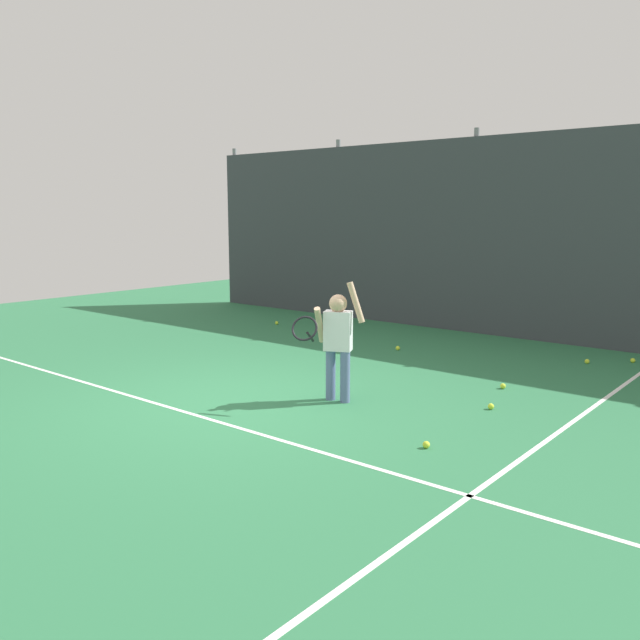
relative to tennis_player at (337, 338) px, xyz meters
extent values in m
plane|color=#2D7247|center=(-0.85, -0.76, -0.73)|extent=(20.00, 20.00, 0.00)
cube|color=white|center=(-0.85, -1.34, -0.72)|extent=(9.00, 0.05, 0.00)
cube|color=white|center=(2.31, 0.24, -0.72)|extent=(0.05, 9.00, 0.00)
cube|color=#383D42|center=(-0.85, 4.89, 0.95)|extent=(12.15, 0.08, 3.35)
cylinder|color=slate|center=(-6.78, 4.95, 1.02)|extent=(0.09, 0.09, 3.50)
cylinder|color=slate|center=(-3.82, 4.95, 1.02)|extent=(0.09, 0.09, 3.50)
cylinder|color=slate|center=(-0.85, 4.95, 1.02)|extent=(0.09, 0.09, 3.50)
cylinder|color=slate|center=(-0.09, 0.01, -0.44)|extent=(0.11, 0.11, 0.58)
cylinder|color=slate|center=(0.10, 0.03, -0.44)|extent=(0.11, 0.11, 0.58)
cube|color=white|center=(0.00, 0.02, 0.07)|extent=(0.34, 0.28, 0.44)
sphere|color=tan|center=(0.00, 0.02, 0.38)|extent=(0.20, 0.20, 0.20)
cylinder|color=tan|center=(0.17, 0.12, 0.39)|extent=(0.22, 0.15, 0.46)
cylinder|color=tan|center=(-0.15, -0.11, 0.14)|extent=(0.18, 0.29, 0.43)
cylinder|color=black|center=(-0.17, -0.26, 0.03)|extent=(0.13, 0.23, 0.15)
torus|color=black|center=(-0.08, -0.46, 0.16)|extent=(0.33, 0.27, 0.26)
sphere|color=#CCE033|center=(1.23, 1.68, -0.69)|extent=(0.07, 0.07, 0.07)
sphere|color=#CCE033|center=(-3.98, 3.28, -0.69)|extent=(0.07, 0.07, 0.07)
sphere|color=#CCE033|center=(1.48, 0.80, -0.69)|extent=(0.07, 0.07, 0.07)
sphere|color=#CCE033|center=(-0.96, 2.77, -0.69)|extent=(0.07, 0.07, 0.07)
sphere|color=#CCE033|center=(-1.64, 2.43, -0.69)|extent=(0.07, 0.07, 0.07)
sphere|color=#CCE033|center=(1.59, 3.67, -0.69)|extent=(0.07, 0.07, 0.07)
sphere|color=#CCE033|center=(1.54, -0.67, -0.69)|extent=(0.07, 0.07, 0.07)
sphere|color=#CCE033|center=(2.07, 4.14, -0.69)|extent=(0.07, 0.07, 0.07)
camera|label=1|loc=(4.38, -5.65, 1.38)|focal=36.99mm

